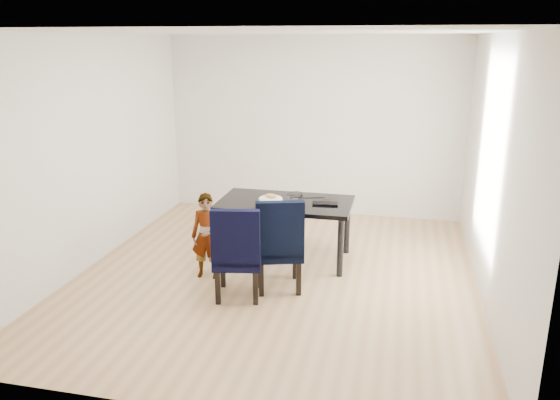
% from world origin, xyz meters
% --- Properties ---
extents(floor, '(4.50, 5.00, 0.01)m').
position_xyz_m(floor, '(0.00, 0.00, -0.01)').
color(floor, tan).
rests_on(floor, ground).
extents(ceiling, '(4.50, 5.00, 0.01)m').
position_xyz_m(ceiling, '(0.00, 0.00, 2.71)').
color(ceiling, white).
rests_on(ceiling, wall_back).
extents(wall_back, '(4.50, 0.01, 2.70)m').
position_xyz_m(wall_back, '(0.00, 2.50, 1.35)').
color(wall_back, silver).
rests_on(wall_back, ground).
extents(wall_front, '(4.50, 0.01, 2.70)m').
position_xyz_m(wall_front, '(0.00, -2.50, 1.35)').
color(wall_front, silver).
rests_on(wall_front, ground).
extents(wall_left, '(0.01, 5.00, 2.70)m').
position_xyz_m(wall_left, '(-2.25, 0.00, 1.35)').
color(wall_left, white).
rests_on(wall_left, ground).
extents(wall_right, '(0.01, 5.00, 2.70)m').
position_xyz_m(wall_right, '(2.25, 0.00, 1.35)').
color(wall_right, white).
rests_on(wall_right, ground).
extents(dining_table, '(1.60, 0.90, 0.75)m').
position_xyz_m(dining_table, '(0.00, 0.50, 0.38)').
color(dining_table, black).
rests_on(dining_table, floor).
extents(chair_left, '(0.58, 0.59, 1.02)m').
position_xyz_m(chair_left, '(-0.27, -0.60, 0.51)').
color(chair_left, black).
rests_on(chair_left, floor).
extents(chair_right, '(0.63, 0.64, 1.05)m').
position_xyz_m(chair_right, '(0.10, -0.30, 0.52)').
color(chair_right, black).
rests_on(chair_right, floor).
extents(child, '(0.38, 0.27, 0.99)m').
position_xyz_m(child, '(-0.75, -0.21, 0.49)').
color(child, orange).
rests_on(child, floor).
extents(plate, '(0.37, 0.37, 0.02)m').
position_xyz_m(plate, '(-0.19, 0.53, 0.76)').
color(plate, white).
rests_on(plate, dining_table).
extents(sandwich, '(0.16, 0.12, 0.06)m').
position_xyz_m(sandwich, '(-0.19, 0.53, 0.80)').
color(sandwich, '#BE9044').
rests_on(sandwich, plate).
extents(laptop, '(0.32, 0.22, 0.02)m').
position_xyz_m(laptop, '(0.48, 0.51, 0.76)').
color(laptop, black).
rests_on(laptop, dining_table).
extents(cable_tangle, '(0.17, 0.17, 0.01)m').
position_xyz_m(cable_tangle, '(0.10, 0.68, 0.75)').
color(cable_tangle, black).
rests_on(cable_tangle, dining_table).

